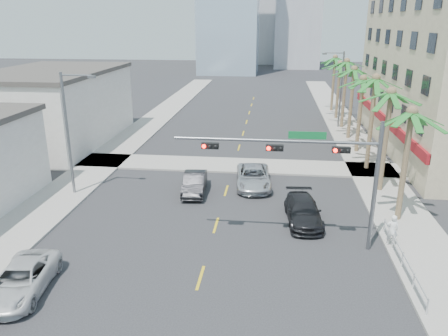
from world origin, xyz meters
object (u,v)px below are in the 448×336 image
at_px(car_lane_left, 195,183).
at_px(car_lane_right, 303,211).
at_px(traffic_signal_mast, 317,163).
at_px(car_lane_center, 253,177).
at_px(pedestrian, 392,230).
at_px(car_parked_far, 21,280).

distance_m(car_lane_left, car_lane_right, 8.88).
height_order(traffic_signal_mast, car_lane_left, traffic_signal_mast).
bearing_deg(traffic_signal_mast, car_lane_right, 95.06).
relative_size(car_lane_center, pedestrian, 3.02).
bearing_deg(pedestrian, traffic_signal_mast, 8.07).
distance_m(car_parked_far, car_lane_right, 16.61).
bearing_deg(car_parked_far, car_lane_left, 60.30).
bearing_deg(car_lane_center, car_parked_far, -128.41).
xyz_separation_m(traffic_signal_mast, pedestrian, (4.52, 0.42, -3.99)).
bearing_deg(car_lane_right, pedestrian, -35.01).
relative_size(car_parked_far, pedestrian, 2.75).
height_order(traffic_signal_mast, car_parked_far, traffic_signal_mast).
distance_m(traffic_signal_mast, car_lane_left, 11.80).
bearing_deg(traffic_signal_mast, pedestrian, 5.31).
bearing_deg(car_parked_far, car_lane_center, 50.14).
xyz_separation_m(car_parked_far, car_lane_right, (13.71, 9.37, 0.04)).
relative_size(traffic_signal_mast, car_lane_left, 2.43).
bearing_deg(car_lane_right, car_parked_far, -150.44).
bearing_deg(car_lane_left, car_lane_right, -32.61).
xyz_separation_m(traffic_signal_mast, car_lane_center, (-3.78, 9.20, -4.29)).
bearing_deg(pedestrian, car_parked_far, 22.31).
height_order(car_lane_right, pedestrian, pedestrian).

